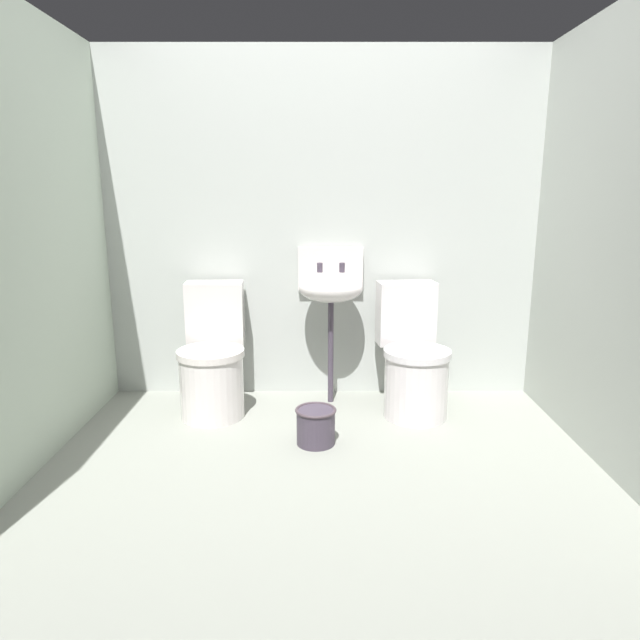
{
  "coord_description": "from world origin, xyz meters",
  "views": [
    {
      "loc": [
        -0.01,
        -2.52,
        1.34
      ],
      "look_at": [
        0.0,
        0.29,
        0.7
      ],
      "focal_mm": 31.83,
      "sensor_mm": 36.0,
      "label": 1
    }
  ],
  "objects_px": {
    "sink": "(330,287)",
    "bucket": "(315,425)",
    "toilet_right": "(412,361)",
    "toilet_left": "(212,361)"
  },
  "relations": [
    {
      "from": "toilet_right",
      "to": "sink",
      "type": "bearing_deg",
      "value": -26.44
    },
    {
      "from": "toilet_right",
      "to": "bucket",
      "type": "height_order",
      "value": "toilet_right"
    },
    {
      "from": "toilet_right",
      "to": "bucket",
      "type": "bearing_deg",
      "value": 32.58
    },
    {
      "from": "bucket",
      "to": "toilet_left",
      "type": "bearing_deg",
      "value": 143.41
    },
    {
      "from": "toilet_left",
      "to": "toilet_right",
      "type": "xyz_separation_m",
      "value": [
        1.23,
        0.0,
        0.0
      ]
    },
    {
      "from": "sink",
      "to": "bucket",
      "type": "relative_size",
      "value": 4.42
    },
    {
      "from": "toilet_left",
      "to": "bucket",
      "type": "bearing_deg",
      "value": 139.93
    },
    {
      "from": "sink",
      "to": "bucket",
      "type": "height_order",
      "value": "sink"
    },
    {
      "from": "toilet_left",
      "to": "sink",
      "type": "xyz_separation_m",
      "value": [
        0.73,
        0.19,
        0.43
      ]
    },
    {
      "from": "toilet_left",
      "to": "bucket",
      "type": "xyz_separation_m",
      "value": [
        0.63,
        -0.47,
        -0.22
      ]
    }
  ]
}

